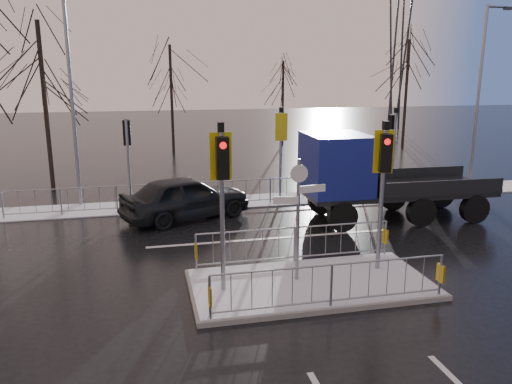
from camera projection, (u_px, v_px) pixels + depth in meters
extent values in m
plane|color=black|center=(310.00, 287.00, 12.48)|extent=(120.00, 120.00, 0.00)
cube|color=white|center=(243.00, 201.00, 20.63)|extent=(30.00, 2.00, 0.04)
cube|color=silver|center=(272.00, 238.00, 16.09)|extent=(8.00, 0.15, 0.01)
cube|color=slate|center=(310.00, 284.00, 12.47)|extent=(6.00, 3.00, 0.12)
cube|color=white|center=(310.00, 281.00, 12.45)|extent=(5.85, 2.85, 0.03)
cube|color=gold|center=(210.00, 296.00, 10.44)|extent=(0.05, 0.28, 0.42)
cube|color=gold|center=(441.00, 273.00, 11.60)|extent=(0.05, 0.28, 0.42)
cube|color=gold|center=(196.00, 251.00, 13.06)|extent=(0.05, 0.28, 0.42)
cube|color=gold|center=(385.00, 236.00, 14.21)|extent=(0.05, 0.28, 0.42)
cylinder|color=gray|center=(222.00, 214.00, 11.54)|extent=(0.11, 0.11, 3.80)
cube|color=black|center=(222.00, 158.00, 11.05)|extent=(0.28, 0.22, 0.95)
cylinder|color=red|center=(223.00, 145.00, 10.88)|extent=(0.16, 0.04, 0.16)
cube|color=#C8B70B|center=(221.00, 156.00, 11.29)|extent=(0.50, 0.03, 1.10)
cube|color=black|center=(221.00, 127.00, 11.06)|extent=(0.14, 0.14, 0.22)
cylinder|color=gray|center=(381.00, 202.00, 12.83)|extent=(0.11, 0.11, 3.70)
cube|color=black|center=(386.00, 153.00, 12.35)|extent=(0.33, 0.28, 0.95)
cylinder|color=red|center=(387.00, 142.00, 12.17)|extent=(0.16, 0.08, 0.16)
cube|color=#C8B70B|center=(384.00, 152.00, 12.59)|extent=(0.49, 0.16, 1.10)
cube|color=black|center=(386.00, 125.00, 12.36)|extent=(0.14, 0.14, 0.22)
cylinder|color=gray|center=(298.00, 221.00, 12.22)|extent=(0.09, 0.09, 3.10)
cube|color=silver|center=(312.00, 189.00, 12.10)|extent=(0.70, 0.14, 0.18)
cube|color=silver|center=(286.00, 200.00, 12.02)|extent=(0.62, 0.15, 0.18)
cylinder|color=silver|center=(299.00, 173.00, 11.91)|extent=(0.44, 0.03, 0.44)
cylinder|color=gray|center=(129.00, 165.00, 18.97)|extent=(0.11, 0.11, 3.50)
cube|color=black|center=(127.00, 133.00, 18.86)|extent=(0.28, 0.22, 0.95)
cylinder|color=red|center=(126.00, 124.00, 18.89)|extent=(0.16, 0.04, 0.16)
cylinder|color=gray|center=(281.00, 158.00, 20.24)|extent=(0.11, 0.11, 3.60)
cube|color=black|center=(280.00, 126.00, 20.12)|extent=(0.28, 0.22, 0.95)
cylinder|color=red|center=(279.00, 119.00, 20.15)|extent=(0.16, 0.04, 0.16)
cube|color=#C8B70B|center=(281.00, 127.00, 19.88)|extent=(0.50, 0.03, 1.10)
cube|color=black|center=(281.00, 110.00, 19.79)|extent=(0.14, 0.14, 0.22)
cylinder|color=gray|center=(393.00, 154.00, 21.32)|extent=(0.11, 0.11, 3.50)
cube|color=black|center=(392.00, 126.00, 21.20)|extent=(0.33, 0.28, 0.95)
cylinder|color=red|center=(391.00, 119.00, 21.22)|extent=(0.16, 0.08, 0.16)
cube|color=black|center=(396.00, 110.00, 20.88)|extent=(0.14, 0.14, 0.22)
imported|color=black|center=(186.00, 197.00, 18.10)|extent=(5.07, 3.50, 1.60)
cylinder|color=black|center=(342.00, 217.00, 16.70)|extent=(1.04, 0.34, 1.03)
cylinder|color=black|center=(322.00, 201.00, 18.75)|extent=(1.04, 0.34, 1.03)
cylinder|color=black|center=(421.00, 212.00, 17.24)|extent=(1.04, 0.34, 1.03)
cylinder|color=black|center=(393.00, 197.00, 19.30)|extent=(1.04, 0.34, 1.03)
cylinder|color=black|center=(474.00, 209.00, 17.63)|extent=(1.04, 0.34, 1.03)
cylinder|color=black|center=(441.00, 194.00, 19.69)|extent=(1.04, 0.34, 1.03)
cube|color=black|center=(397.00, 191.00, 18.08)|extent=(6.85, 2.54, 0.16)
cube|color=navy|center=(336.00, 164.00, 17.37)|extent=(2.12, 2.52, 2.06)
cube|color=black|center=(363.00, 151.00, 17.46)|extent=(0.09, 2.06, 1.13)
cube|color=#2D3033|center=(318.00, 196.00, 17.52)|extent=(0.19, 2.37, 0.36)
cube|color=black|center=(425.00, 186.00, 18.26)|extent=(4.59, 2.59, 0.12)
cube|color=black|center=(370.00, 166.00, 17.64)|extent=(0.15, 2.47, 1.54)
cylinder|color=black|center=(46.00, 108.00, 21.76)|extent=(0.20, 0.20, 7.36)
cylinder|color=black|center=(172.00, 100.00, 32.10)|extent=(0.19, 0.19, 6.90)
cylinder|color=black|center=(283.00, 104.00, 35.82)|extent=(0.16, 0.16, 5.98)
cylinder|color=black|center=(406.00, 95.00, 34.53)|extent=(0.20, 0.20, 7.36)
cylinder|color=gray|center=(478.00, 101.00, 21.85)|extent=(0.14, 0.14, 8.00)
cylinder|color=gray|center=(498.00, 7.00, 21.04)|extent=(1.00, 0.10, 0.10)
cube|color=#2D3033|center=(508.00, 8.00, 21.16)|extent=(0.35, 0.18, 0.12)
cylinder|color=gray|center=(72.00, 102.00, 19.13)|extent=(0.14, 0.14, 8.20)
cylinder|color=#2D3033|center=(403.00, 15.00, 43.13)|extent=(1.18, 1.18, 19.97)
cylinder|color=#2D3033|center=(391.00, 15.00, 42.87)|extent=(1.18, 1.18, 19.97)
cylinder|color=#2D3033|center=(410.00, 14.00, 41.99)|extent=(1.18, 1.18, 19.97)
cylinder|color=#2D3033|center=(397.00, 13.00, 41.73)|extent=(1.18, 1.18, 19.97)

